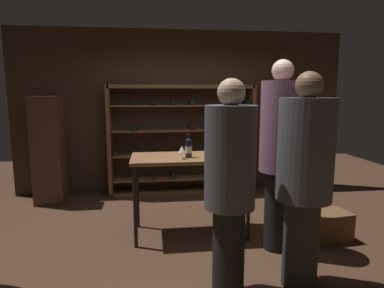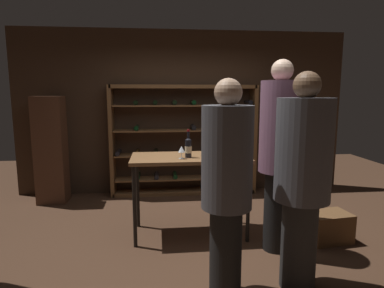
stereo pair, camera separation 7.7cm
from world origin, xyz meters
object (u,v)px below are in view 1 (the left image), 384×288
object	(u,v)px
wine_bottle_amber_reserve	(217,143)
wine_bottle_green_slim	(231,147)
display_cabinet	(48,151)
wine_bottle_gold_foil	(189,147)
wine_rack	(182,141)
person_bystander_dark_jacket	(280,147)
wine_crate	(328,226)
tasting_table	(190,164)
wine_glass_stemmed_left	(182,150)
person_bystander_red_print	(230,180)
person_guest_plum_blouse	(304,173)

from	to	relation	value
wine_bottle_amber_reserve	wine_bottle_green_slim	distance (m)	0.32
display_cabinet	wine_bottle_gold_foil	distance (m)	2.55
wine_rack	wine_bottle_amber_reserve	distance (m)	1.62
person_bystander_dark_jacket	wine_rack	bearing A→B (deg)	165.73
wine_crate	wine_bottle_green_slim	bearing A→B (deg)	172.34
display_cabinet	wine_bottle_green_slim	size ratio (longest dim) A/B	4.48
tasting_table	display_cabinet	size ratio (longest dim) A/B	0.83
wine_bottle_green_slim	wine_glass_stemmed_left	distance (m)	0.57
person_bystander_dark_jacket	display_cabinet	xyz separation A→B (m)	(-2.97, 1.93, -0.31)
wine_crate	wine_bottle_amber_reserve	size ratio (longest dim) A/B	1.26
person_bystander_red_print	person_guest_plum_blouse	size ratio (longest dim) A/B	0.97
wine_rack	wine_crate	xyz separation A→B (m)	(1.54, -2.04, -0.76)
wine_bottle_gold_foil	display_cabinet	bearing A→B (deg)	143.39
display_cabinet	wine_rack	bearing A→B (deg)	6.41
person_guest_plum_blouse	wine_crate	size ratio (longest dim) A/B	3.97
tasting_table	wine_bottle_green_slim	xyz separation A→B (m)	(0.45, -0.21, 0.24)
display_cabinet	wine_bottle_gold_foil	world-z (taller)	display_cabinet
wine_bottle_gold_foil	wine_bottle_amber_reserve	bearing A→B (deg)	24.38
person_bystander_dark_jacket	display_cabinet	bearing A→B (deg)	-158.69
wine_bottle_amber_reserve	wine_glass_stemmed_left	bearing A→B (deg)	-152.56
wine_bottle_amber_reserve	wine_bottle_gold_foil	xyz separation A→B (m)	(-0.37, -0.17, -0.02)
wine_crate	wine_bottle_gold_foil	distance (m)	1.90
person_bystander_red_print	wine_crate	size ratio (longest dim) A/B	3.85
person_bystander_dark_jacket	wine_glass_stemmed_left	bearing A→B (deg)	-144.71
tasting_table	wine_bottle_gold_foil	world-z (taller)	wine_bottle_gold_foil
tasting_table	person_guest_plum_blouse	size ratio (longest dim) A/B	0.73
person_bystander_red_print	wine_bottle_amber_reserve	size ratio (longest dim) A/B	4.84
person_bystander_dark_jacket	display_cabinet	size ratio (longest dim) A/B	1.23
wine_rack	wine_bottle_green_slim	bearing A→B (deg)	-78.27
tasting_table	wine_crate	xyz separation A→B (m)	(1.60, -0.36, -0.71)
person_guest_plum_blouse	wine_bottle_amber_reserve	distance (m)	1.40
wine_crate	wine_bottle_green_slim	xyz separation A→B (m)	(-1.15, 0.16, 0.95)
wine_rack	person_bystander_red_print	xyz separation A→B (m)	(0.12, -2.92, 0.09)
tasting_table	wine_glass_stemmed_left	bearing A→B (deg)	-127.23
wine_crate	wine_bottle_amber_reserve	bearing A→B (deg)	160.25
tasting_table	wine_bottle_amber_reserve	world-z (taller)	wine_bottle_amber_reserve
person_guest_plum_blouse	wine_glass_stemmed_left	xyz separation A→B (m)	(-0.96, 1.06, 0.04)
wine_bottle_amber_reserve	wine_bottle_green_slim	xyz separation A→B (m)	(0.11, -0.30, 0.00)
person_bystander_red_print	wine_crate	bearing A→B (deg)	-29.58
person_guest_plum_blouse	display_cabinet	distance (m)	3.94
wine_bottle_gold_foil	wine_glass_stemmed_left	bearing A→B (deg)	-141.05
person_bystander_red_print	wine_rack	bearing A→B (deg)	30.85
tasting_table	display_cabinet	world-z (taller)	display_cabinet
wine_rack	person_bystander_dark_jacket	bearing A→B (deg)	-68.61
person_bystander_dark_jacket	wine_glass_stemmed_left	xyz separation A→B (m)	(-1.02, 0.35, -0.07)
person_bystander_dark_jacket	wine_bottle_green_slim	bearing A→B (deg)	-157.96
person_guest_plum_blouse	wine_bottle_green_slim	size ratio (longest dim) A/B	5.07
tasting_table	wine_glass_stemmed_left	xyz separation A→B (m)	(-0.11, -0.15, 0.20)
wine_glass_stemmed_left	wine_bottle_gold_foil	bearing A→B (deg)	38.95
wine_bottle_green_slim	wine_bottle_gold_foil	bearing A→B (deg)	164.74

